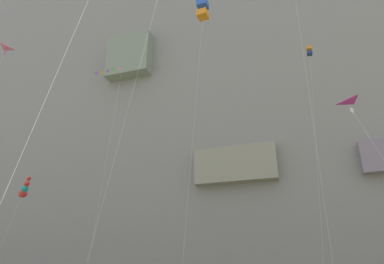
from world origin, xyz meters
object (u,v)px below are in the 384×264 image
(kite_box_mid_center, at_px, (309,52))
(kite_delta_low_center, at_px, (0,62))
(kite_box_mid_left, at_px, (203,10))
(kite_windsock_low_right, at_px, (25,189))
(kite_banner_upper_right, at_px, (106,104))
(kite_delta_high_left, at_px, (358,115))

(kite_box_mid_center, bearing_deg, kite_delta_low_center, -157.22)
(kite_box_mid_left, xyz_separation_m, kite_windsock_low_right, (-21.01, 2.27, -17.48))
(kite_box_mid_center, relative_size, kite_box_mid_left, 1.04)
(kite_windsock_low_right, height_order, kite_banner_upper_right, kite_banner_upper_right)
(kite_windsock_low_right, xyz_separation_m, kite_banner_upper_right, (8.87, 0.11, 9.17))
(kite_banner_upper_right, bearing_deg, kite_delta_high_left, -17.15)
(kite_box_mid_center, height_order, kite_delta_high_left, kite_box_mid_center)
(kite_delta_high_left, relative_size, kite_windsock_low_right, 1.04)
(kite_box_mid_left, bearing_deg, kite_delta_low_center, -176.35)
(kite_banner_upper_right, bearing_deg, kite_windsock_low_right, -179.31)
(kite_box_mid_center, distance_m, kite_banner_upper_right, 27.64)
(kite_box_mid_left, height_order, kite_banner_upper_right, kite_box_mid_left)
(kite_delta_high_left, height_order, kite_windsock_low_right, kite_delta_high_left)
(kite_delta_high_left, bearing_deg, kite_windsock_low_right, 167.48)
(kite_box_mid_left, bearing_deg, kite_banner_upper_right, 168.92)
(kite_delta_low_center, xyz_separation_m, kite_banner_upper_right, (12.69, 3.96, -5.70))
(kite_box_mid_left, bearing_deg, kite_box_mid_center, 50.54)
(kite_delta_low_center, relative_size, kite_banner_upper_right, 1.09)
(kite_box_mid_center, xyz_separation_m, kite_box_mid_left, (-11.12, -13.52, -1.63))
(kite_box_mid_left, height_order, kite_delta_high_left, kite_box_mid_left)
(kite_windsock_low_right, bearing_deg, kite_box_mid_center, 19.29)
(kite_box_mid_center, xyz_separation_m, kite_delta_high_left, (0.76, -18.55, -18.54))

